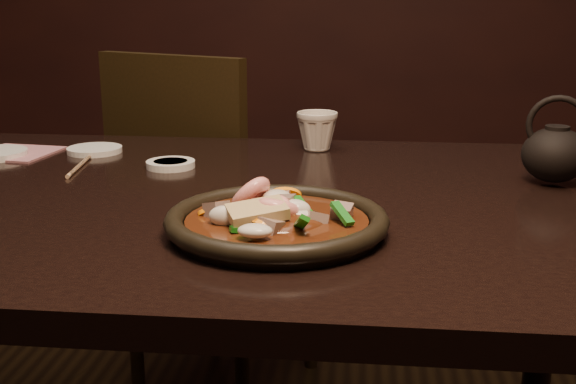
# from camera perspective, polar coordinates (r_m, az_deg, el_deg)

# --- Properties ---
(table) EXTENTS (1.60, 0.90, 0.75)m
(table) POSITION_cam_1_polar(r_m,az_deg,el_deg) (1.19, -10.53, -3.50)
(table) COLOR black
(table) RESTS_ON floor
(chair) EXTENTS (0.58, 0.58, 0.92)m
(chair) POSITION_cam_1_polar(r_m,az_deg,el_deg) (1.88, -6.43, -1.82)
(chair) COLOR black
(chair) RESTS_ON floor
(plate) EXTENTS (0.29, 0.29, 0.03)m
(plate) POSITION_cam_1_polar(r_m,az_deg,el_deg) (0.94, -0.89, -2.42)
(plate) COLOR black
(plate) RESTS_ON table
(stirfry) EXTENTS (0.22, 0.20, 0.07)m
(stirfry) POSITION_cam_1_polar(r_m,az_deg,el_deg) (0.94, -1.16, -1.96)
(stirfry) COLOR #3C190A
(stirfry) RESTS_ON plate
(soy_dish) EXTENTS (0.09, 0.09, 0.01)m
(soy_dish) POSITION_cam_1_polar(r_m,az_deg,el_deg) (1.32, -9.26, 2.18)
(soy_dish) COLOR white
(soy_dish) RESTS_ON table
(saucer_right) EXTENTS (0.11, 0.11, 0.01)m
(saucer_right) POSITION_cam_1_polar(r_m,az_deg,el_deg) (1.48, -15.03, 3.24)
(saucer_right) COLOR white
(saucer_right) RESTS_ON table
(tea_cup) EXTENTS (0.10, 0.09, 0.08)m
(tea_cup) POSITION_cam_1_polar(r_m,az_deg,el_deg) (1.45, 2.31, 4.94)
(tea_cup) COLOR beige
(tea_cup) RESTS_ON table
(chopsticks) EXTENTS (0.04, 0.25, 0.01)m
(chopsticks) POSITION_cam_1_polar(r_m,az_deg,el_deg) (1.40, -15.73, 2.42)
(chopsticks) COLOR tan
(chopsticks) RESTS_ON table
(napkin) EXTENTS (0.16, 0.16, 0.00)m
(napkin) POSITION_cam_1_polar(r_m,az_deg,el_deg) (1.52, -20.71, 2.91)
(napkin) COLOR #A4656B
(napkin) RESTS_ON table
(teapot) EXTENTS (0.13, 0.11, 0.14)m
(teapot) POSITION_cam_1_polar(r_m,az_deg,el_deg) (1.26, 20.38, 3.00)
(teapot) COLOR black
(teapot) RESTS_ON table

